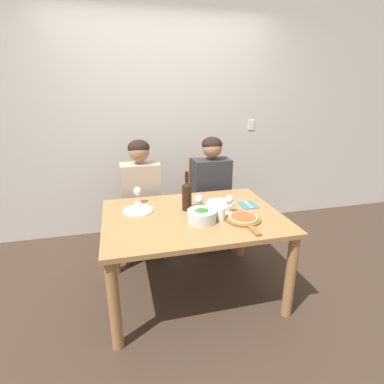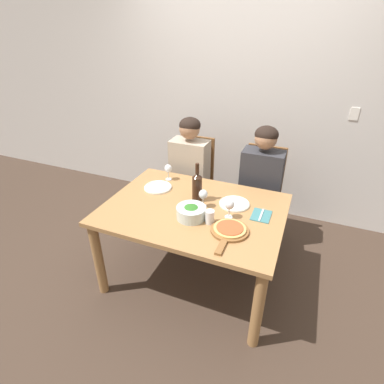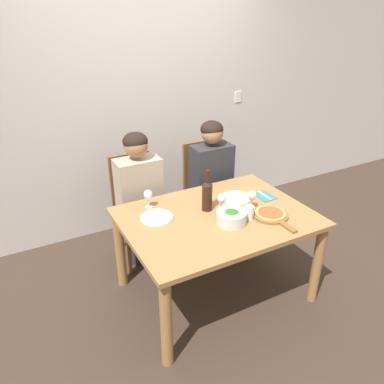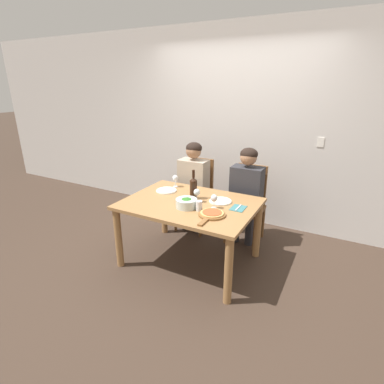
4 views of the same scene
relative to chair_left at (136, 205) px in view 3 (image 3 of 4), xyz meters
The scene contains 17 objects.
ground_plane 1.04m from the chair_left, 67.62° to the right, with size 40.00×40.00×0.00m, color #3D2D23.
back_wall 1.06m from the chair_left, 58.39° to the left, with size 10.00×0.06×2.70m.
dining_table 0.91m from the chair_left, 67.62° to the right, with size 1.41×1.03×0.73m.
chair_left is the anchor object (origin of this frame).
chair_right 0.74m from the chair_left, ahead, with size 0.42×0.42×0.97m.
person_woman 0.25m from the chair_left, 90.00° to the right, with size 0.47×0.51×1.22m.
person_man 0.78m from the chair_left, ahead, with size 0.47×0.51×1.22m.
wine_bottle 0.86m from the chair_left, 65.65° to the right, with size 0.08×0.08×0.33m.
broccoli_bowl 1.08m from the chair_left, 68.72° to the right, with size 0.22×0.22×0.10m.
dinner_plate_left 0.70m from the chair_left, 96.14° to the right, with size 0.25×0.25×0.02m.
dinner_plate_right 0.95m from the chair_left, 46.73° to the right, with size 0.25×0.25×0.02m.
pizza_on_board 1.27m from the chair_left, 56.23° to the right, with size 0.27×0.41×0.04m.
wine_glass_left 0.57m from the chair_left, 97.08° to the right, with size 0.07×0.07×0.15m.
wine_glass_right 1.12m from the chair_left, 53.47° to the right, with size 0.07×0.07×0.15m.
wine_glass_centre 0.95m from the chair_left, 62.87° to the right, with size 0.07×0.07×0.15m.
water_tumbler 1.15m from the chair_left, 61.72° to the right, with size 0.07×0.07×0.10m.
fork_on_napkin 1.16m from the chair_left, 40.97° to the right, with size 0.14×0.18×0.01m.
Camera 3 is at (-1.32, -2.07, 2.13)m, focal length 35.00 mm.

